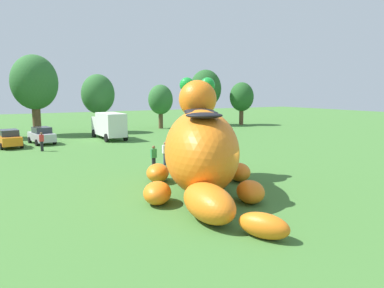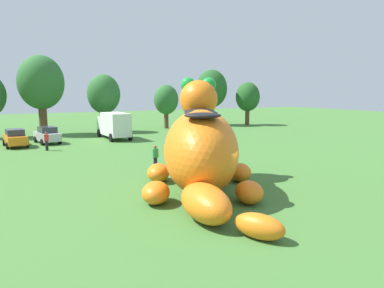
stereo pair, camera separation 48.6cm
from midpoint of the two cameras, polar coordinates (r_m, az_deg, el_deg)
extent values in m
plane|color=#427533|center=(17.79, 3.81, -9.11)|extent=(160.00, 160.00, 0.00)
ellipsoid|color=orange|center=(19.13, 2.13, -1.11)|extent=(6.99, 8.71, 4.38)
ellipsoid|color=orange|center=(22.18, 1.68, 7.11)|extent=(3.21, 3.31, 2.31)
sphere|color=green|center=(22.50, 0.01, 9.34)|extent=(0.93, 0.93, 0.93)
sphere|color=green|center=(22.56, 3.29, 9.32)|extent=(0.93, 0.93, 0.93)
ellipsoid|color=black|center=(20.65, 1.89, 5.22)|extent=(2.20, 2.04, 0.29)
ellipsoid|color=black|center=(18.90, 2.16, 4.93)|extent=(2.20, 2.04, 0.29)
ellipsoid|color=black|center=(16.96, 2.54, 4.53)|extent=(2.20, 2.04, 0.29)
ellipsoid|color=orange|center=(21.56, -4.71, -4.53)|extent=(2.04, 2.28, 1.07)
ellipsoid|color=orange|center=(21.80, 8.21, -4.44)|extent=(2.04, 2.28, 1.07)
ellipsoid|color=orange|center=(17.41, -4.95, -7.68)|extent=(2.04, 2.28, 1.07)
ellipsoid|color=orange|center=(17.68, 9.82, -7.52)|extent=(2.04, 2.28, 1.07)
ellipsoid|color=orange|center=(15.10, 3.06, -9.26)|extent=(2.15, 3.69, 1.53)
ellipsoid|color=orange|center=(13.70, 11.60, -12.63)|extent=(1.69, 2.22, 0.94)
cube|color=orange|center=(38.72, -25.86, 0.68)|extent=(2.09, 4.25, 0.80)
cube|color=#2D333D|center=(38.49, -25.90, 1.69)|extent=(1.68, 2.10, 0.60)
cylinder|color=black|center=(39.92, -27.28, 0.21)|extent=(0.30, 0.66, 0.64)
cylinder|color=black|center=(40.13, -24.87, 0.41)|extent=(0.30, 0.66, 0.64)
cylinder|color=black|center=(37.41, -26.85, -0.24)|extent=(0.30, 0.66, 0.64)
cylinder|color=black|center=(37.64, -24.28, -0.04)|extent=(0.30, 0.66, 0.64)
cube|color=#B7BABF|center=(39.99, -21.61, 1.15)|extent=(2.36, 4.33, 0.80)
cube|color=#2D333D|center=(39.77, -21.61, 2.13)|extent=(1.80, 2.19, 0.60)
cylinder|color=black|center=(41.04, -23.21, 0.67)|extent=(0.34, 0.67, 0.64)
cylinder|color=black|center=(41.48, -20.94, 0.87)|extent=(0.34, 0.67, 0.64)
cylinder|color=black|center=(38.59, -22.27, 0.27)|extent=(0.34, 0.67, 0.64)
cylinder|color=black|center=(39.06, -19.87, 0.49)|extent=(0.34, 0.67, 0.64)
cube|color=silver|center=(43.81, -12.94, 3.00)|extent=(2.06, 1.86, 1.90)
cube|color=silver|center=(40.75, -11.65, 3.08)|extent=(2.25, 4.67, 2.50)
cylinder|color=black|center=(43.63, -14.16, 1.69)|extent=(0.31, 0.91, 0.90)
cylinder|color=black|center=(44.21, -11.66, 1.85)|extent=(0.31, 0.91, 0.90)
cylinder|color=black|center=(39.04, -12.32, 0.99)|extent=(0.31, 0.91, 0.90)
cylinder|color=black|center=(39.71, -9.43, 1.19)|extent=(0.31, 0.91, 0.90)
cylinder|color=brown|center=(47.80, -22.21, 3.38)|extent=(0.97, 0.97, 3.40)
ellipsoid|color=#2D662D|center=(47.67, -22.52, 9.00)|extent=(5.43, 5.43, 6.52)
cylinder|color=brown|center=(48.58, -13.37, 3.40)|extent=(0.75, 0.75, 2.64)
ellipsoid|color=#2D662D|center=(48.42, -13.51, 7.70)|extent=(4.22, 4.22, 5.07)
cylinder|color=brown|center=(52.27, -3.82, 3.71)|extent=(0.63, 0.63, 2.20)
ellipsoid|color=#2D662D|center=(52.11, -3.85, 7.04)|extent=(3.53, 3.53, 4.23)
cylinder|color=brown|center=(56.96, 3.32, 4.52)|extent=(0.87, 0.87, 3.04)
ellipsoid|color=#235623|center=(56.83, 3.36, 8.74)|extent=(4.87, 4.87, 5.84)
cylinder|color=brown|center=(58.03, 8.97, 4.17)|extent=(0.68, 0.68, 2.37)
ellipsoid|color=#235623|center=(57.89, 9.05, 7.39)|extent=(3.78, 3.78, 4.54)
cylinder|color=black|center=(24.59, -5.25, -3.15)|extent=(0.26, 0.26, 0.88)
cube|color=#338C4C|center=(24.46, -5.27, -1.45)|extent=(0.38, 0.22, 0.60)
sphere|color=brown|center=(24.39, -5.28, -0.48)|extent=(0.22, 0.22, 0.22)
cylinder|color=#2D334C|center=(26.29, -3.41, -2.38)|extent=(0.26, 0.26, 0.88)
cube|color=white|center=(26.16, -3.43, -0.79)|extent=(0.38, 0.22, 0.60)
sphere|color=#9E7051|center=(26.09, -3.43, 0.12)|extent=(0.22, 0.22, 0.22)
cylinder|color=black|center=(35.01, -21.62, -0.26)|extent=(0.26, 0.26, 0.88)
cube|color=red|center=(34.91, -21.69, 0.94)|extent=(0.38, 0.22, 0.60)
sphere|color=brown|center=(34.87, -21.73, 1.62)|extent=(0.22, 0.22, 0.22)
camera|label=1|loc=(0.24, -89.30, 0.10)|focal=33.71mm
camera|label=2|loc=(0.24, 90.70, -0.10)|focal=33.71mm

